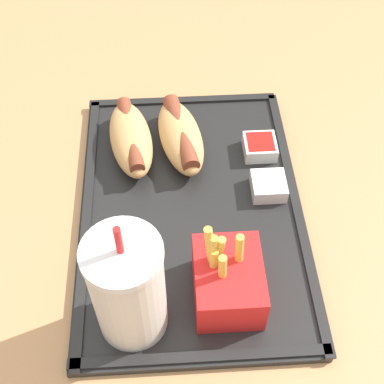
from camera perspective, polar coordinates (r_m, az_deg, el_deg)
dining_table at (r=1.01m, az=-0.15°, el=-14.33°), size 1.17×1.02×0.72m
food_tray at (r=0.70m, az=0.00°, el=-1.76°), size 0.42×0.28×0.01m
soda_cup at (r=0.55m, az=-6.83°, el=-10.20°), size 0.08×0.08×0.18m
hot_dog_far at (r=0.75m, az=-6.55°, el=5.73°), size 0.15×0.08×0.04m
hot_dog_near at (r=0.74m, az=-1.23°, el=6.01°), size 0.15×0.08×0.04m
fries_carton at (r=0.60m, az=3.79°, el=-9.37°), size 0.09×0.07×0.11m
sauce_cup_mayo at (r=0.71m, az=8.17°, el=0.68°), size 0.04×0.04×0.02m
sauce_cup_ketchup at (r=0.75m, az=7.25°, el=4.83°), size 0.04×0.04×0.02m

